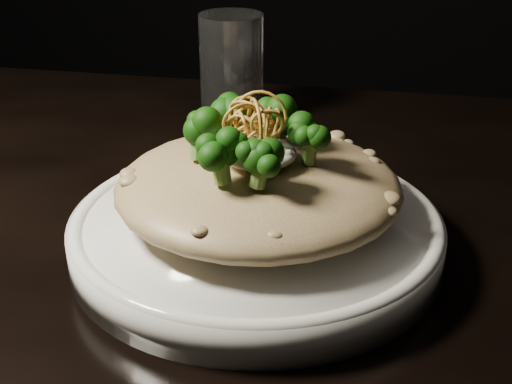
# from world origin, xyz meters

# --- Properties ---
(table) EXTENTS (1.10, 0.80, 0.75)m
(table) POSITION_xyz_m (0.00, 0.00, 0.67)
(table) COLOR black
(table) RESTS_ON ground
(plate) EXTENTS (0.31, 0.31, 0.03)m
(plate) POSITION_xyz_m (0.06, -0.06, 0.77)
(plate) COLOR white
(plate) RESTS_ON table
(risotto) EXTENTS (0.23, 0.23, 0.05)m
(risotto) POSITION_xyz_m (0.06, -0.05, 0.81)
(risotto) COLOR brown
(risotto) RESTS_ON plate
(broccoli) EXTENTS (0.14, 0.14, 0.05)m
(broccoli) POSITION_xyz_m (0.06, -0.07, 0.86)
(broccoli) COLOR black
(broccoli) RESTS_ON risotto
(cheese) EXTENTS (0.06, 0.06, 0.02)m
(cheese) POSITION_xyz_m (0.07, -0.07, 0.84)
(cheese) COLOR silver
(cheese) RESTS_ON risotto
(shallots) EXTENTS (0.05, 0.05, 0.03)m
(shallots) POSITION_xyz_m (0.06, -0.06, 0.87)
(shallots) COLOR #94601F
(shallots) RESTS_ON cheese
(drinking_glass) EXTENTS (0.10, 0.10, 0.13)m
(drinking_glass) POSITION_xyz_m (-0.03, 0.23, 0.82)
(drinking_glass) COLOR silver
(drinking_glass) RESTS_ON table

